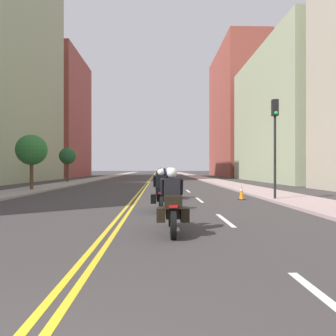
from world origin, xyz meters
The scene contains 21 objects.
ground_plane centered at (0.00, 48.00, 0.00)m, with size 264.00×264.00×0.00m, color #393434.
sidewalk_left centered at (-7.95, 48.00, 0.06)m, with size 2.91×144.00×0.12m, color gray.
sidewalk_right centered at (7.95, 48.00, 0.06)m, with size 2.91×144.00×0.12m, color #AA908E.
centreline_yellow_inner centered at (-0.12, 48.00, 0.00)m, with size 0.12×132.00×0.01m, color yellow.
centreline_yellow_outer centered at (0.12, 48.00, 0.00)m, with size 0.12×132.00×0.01m, color yellow.
lane_dashes_white centered at (3.25, 29.00, 0.00)m, with size 0.14×56.40×0.01m.
building_left_1 centered at (-16.27, 36.24, 15.95)m, with size 6.20×18.74×31.90m.
building_right_1 centered at (16.21, 36.22, 8.04)m, with size 6.09×21.87×16.08m.
building_left_2 centered at (-16.73, 56.46, 11.17)m, with size 7.13×16.63×22.35m.
building_right_2 centered at (16.91, 60.65, 12.74)m, with size 7.49×21.63×25.48m.
motorcycle_0 centered at (1.54, 6.15, 0.66)m, with size 0.76×2.22×1.62m.
motorcycle_1 centered at (1.29, 10.09, 0.64)m, with size 0.77×2.28×1.58m.
motorcycle_2 centered at (1.76, 14.59, 0.66)m, with size 0.78×2.14×1.64m.
motorcycle_3 centered at (1.55, 18.87, 0.66)m, with size 0.78×2.25×1.62m.
motorcycle_4 centered at (1.29, 23.18, 0.66)m, with size 0.77×2.08×1.64m.
motorcycle_5 centered at (1.54, 27.09, 0.66)m, with size 0.78×2.14×1.60m.
motorcycle_6 centered at (1.33, 31.49, 0.67)m, with size 0.77×2.10×1.62m.
traffic_cone_0 centered at (5.41, 14.08, 0.40)m, with size 0.31×0.31×0.80m.
traffic_light_near centered at (6.90, 13.47, 3.40)m, with size 0.28×0.38×4.96m.
street_tree_0 centered at (-7.78, 20.58, 2.88)m, with size 2.14×2.14×3.97m.
street_tree_1 centered at (-8.82, 32.67, 2.91)m, with size 1.81×1.81×3.85m.
Camera 1 is at (1.21, -1.45, 1.60)m, focal length 32.99 mm.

